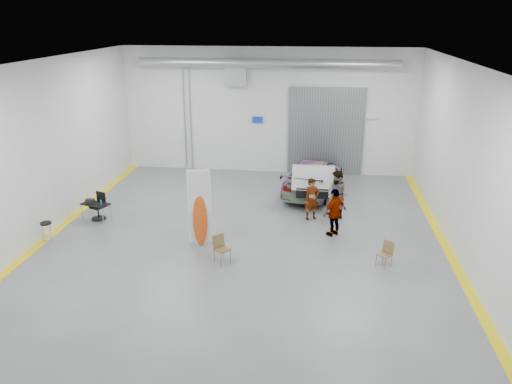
# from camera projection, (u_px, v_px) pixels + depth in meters

# --- Properties ---
(ground) EXTENTS (16.00, 16.00, 0.00)m
(ground) POSITION_uv_depth(u_px,v_px,m) (244.00, 239.00, 17.42)
(ground) COLOR slate
(ground) RESTS_ON ground
(room_shell) EXTENTS (14.02, 16.18, 6.01)m
(room_shell) POSITION_uv_depth(u_px,v_px,m) (259.00, 111.00, 18.09)
(room_shell) COLOR silver
(room_shell) RESTS_ON ground
(sedan_car) EXTENTS (2.91, 5.20, 1.42)m
(sedan_car) POSITION_uv_depth(u_px,v_px,m) (313.00, 176.00, 21.82)
(sedan_car) COLOR silver
(sedan_car) RESTS_ON ground
(person_a) EXTENTS (0.70, 0.62, 1.62)m
(person_a) POSITION_uv_depth(u_px,v_px,m) (312.00, 199.00, 18.83)
(person_a) COLOR #7E6244
(person_a) RESTS_ON ground
(person_b) EXTENTS (1.15, 1.11, 1.86)m
(person_b) POSITION_uv_depth(u_px,v_px,m) (337.00, 195.00, 18.95)
(person_b) COLOR slate
(person_b) RESTS_ON ground
(person_c) EXTENTS (1.03, 0.99, 1.74)m
(person_c) POSITION_uv_depth(u_px,v_px,m) (335.00, 212.00, 17.42)
(person_c) COLOR olive
(person_c) RESTS_ON ground
(surfboard_display) EXTENTS (0.79, 0.35, 2.83)m
(surfboard_display) POSITION_uv_depth(u_px,v_px,m) (198.00, 213.00, 16.61)
(surfboard_display) COLOR white
(surfboard_display) RESTS_ON ground
(folding_chair_near) EXTENTS (0.59, 0.67, 0.89)m
(folding_chair_near) POSITION_uv_depth(u_px,v_px,m) (222.00, 254.00, 15.68)
(folding_chair_near) COLOR brown
(folding_chair_near) RESTS_ON ground
(folding_chair_far) EXTENTS (0.54, 0.60, 0.81)m
(folding_chair_far) POSITION_uv_depth(u_px,v_px,m) (384.00, 259.00, 15.42)
(folding_chair_far) COLOR brown
(folding_chair_far) RESTS_ON ground
(shop_stool) EXTENTS (0.39, 0.39, 0.77)m
(shop_stool) POSITION_uv_depth(u_px,v_px,m) (47.00, 233.00, 16.96)
(shop_stool) COLOR black
(shop_stool) RESTS_ON ground
(work_table) EXTENTS (1.18, 0.82, 0.87)m
(work_table) POSITION_uv_depth(u_px,v_px,m) (94.00, 203.00, 18.78)
(work_table) COLOR #999BA2
(work_table) RESTS_ON ground
(office_chair) EXTENTS (0.59, 0.62, 1.03)m
(office_chair) POSITION_uv_depth(u_px,v_px,m) (98.00, 208.00, 18.98)
(office_chair) COLOR black
(office_chair) RESTS_ON ground
(trunk_lid) EXTENTS (1.66, 1.01, 0.04)m
(trunk_lid) POSITION_uv_depth(u_px,v_px,m) (313.00, 175.00, 19.51)
(trunk_lid) COLOR silver
(trunk_lid) RESTS_ON sedan_car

